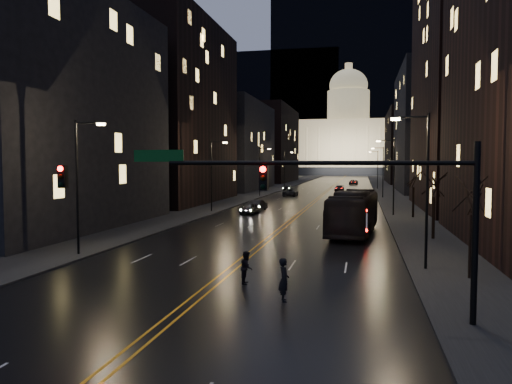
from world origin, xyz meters
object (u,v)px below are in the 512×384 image
Objects in this scene: oncoming_car_b at (258,205)px; pedestrian_a at (284,280)px; traffic_signal at (324,191)px; receding_car_a at (332,210)px; oncoming_car_a at (250,208)px; pedestrian_b at (247,267)px; bus at (354,212)px.

oncoming_car_b is 42.62m from pedestrian_a.
traffic_signal reaches higher than receding_car_a.
pedestrian_a is at bearing 107.59° from oncoming_car_a.
oncoming_car_a is 2.16× the size of pedestrian_a.
receding_car_a is 33.38m from pedestrian_b.
bus is 3.07× the size of receding_car_a.
oncoming_car_b is (-11.71, 43.57, -4.41)m from traffic_signal.
receding_car_a is 2.23× the size of pedestrian_a.
pedestrian_a is (-0.08, -36.19, 0.26)m from receding_car_a.
pedestrian_b is at bearing -89.89° from receding_car_a.
traffic_signal is 40.71m from oncoming_car_a.
oncoming_car_b is at bearing 105.05° from traffic_signal.
bus reaches higher than receding_car_a.
pedestrian_a is at bearing -91.25° from bus.
pedestrian_a is 1.17× the size of pedestrian_b.
bus is 3.21× the size of oncoming_car_b.
bus is 7.99× the size of pedestrian_b.
traffic_signal is 4.12× the size of oncoming_car_b.
oncoming_car_b is at bearing -4.61° from pedestrian_a.
pedestrian_a is at bearing 109.90° from oncoming_car_b.
bus reaches higher than oncoming_car_b.
bus reaches higher than pedestrian_a.
traffic_signal is at bearing 111.62° from oncoming_car_b.
pedestrian_a reaches higher than oncoming_car_a.
receding_car_a is (9.91, -0.44, -0.00)m from oncoming_car_a.
receding_car_a reaches higher than oncoming_car_b.
bus reaches higher than oncoming_car_a.
bus is (0.81, 24.77, -3.23)m from traffic_signal.
oncoming_car_a is 1.01× the size of oncoming_car_b.
oncoming_car_a is 0.97× the size of receding_car_a.
receding_car_a is at bearing -8.41° from pedestrian_b.
pedestrian_b is (-4.28, 5.00, -4.26)m from traffic_signal.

